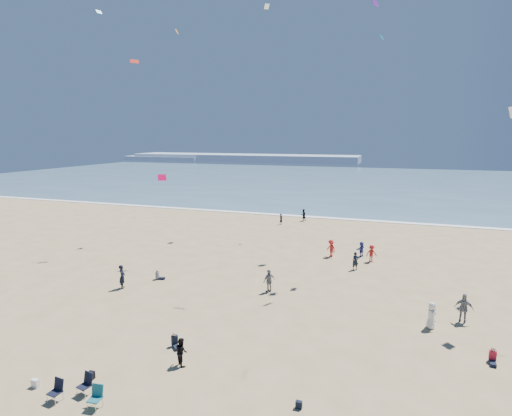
% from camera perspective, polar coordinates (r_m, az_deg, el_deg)
% --- Properties ---
extents(ocean, '(220.00, 100.00, 0.06)m').
position_cam_1_polar(ocean, '(107.88, 14.10, 3.67)').
color(ocean, '#476B84').
rests_on(ocean, ground).
extents(surf_line, '(220.00, 1.20, 0.08)m').
position_cam_1_polar(surf_line, '(58.72, 9.87, -1.39)').
color(surf_line, white).
rests_on(surf_line, ground).
extents(headland_far, '(110.00, 20.00, 3.20)m').
position_cam_1_polar(headland_far, '(194.72, -1.87, 7.19)').
color(headland_far, '#7A8EA8').
rests_on(headland_far, ground).
extents(headland_near, '(40.00, 14.00, 2.00)m').
position_cam_1_polar(headland_near, '(207.94, -12.81, 6.96)').
color(headland_near, '#7A8EA8').
rests_on(headland_near, ground).
extents(standing_flyers, '(27.89, 45.91, 1.91)m').
position_cam_1_polar(standing_flyers, '(28.90, 7.67, -11.83)').
color(standing_flyers, gray).
rests_on(standing_flyers, ground).
extents(seated_group, '(24.22, 22.81, 0.84)m').
position_cam_1_polar(seated_group, '(20.47, -3.82, -23.07)').
color(seated_group, silver).
rests_on(seated_group, ground).
extents(chair_cluster, '(2.66, 1.48, 1.00)m').
position_cam_1_polar(chair_cluster, '(21.00, -24.12, -22.81)').
color(chair_cluster, black).
rests_on(chair_cluster, ground).
extents(white_tote, '(0.35, 0.20, 0.40)m').
position_cam_1_polar(white_tote, '(22.97, -29.00, -21.05)').
color(white_tote, silver).
rests_on(white_tote, ground).
extents(black_backpack, '(0.30, 0.22, 0.38)m').
position_cam_1_polar(black_backpack, '(22.52, -22.46, -21.20)').
color(black_backpack, black).
rests_on(black_backpack, ground).
extents(navy_bag, '(0.28, 0.18, 0.34)m').
position_cam_1_polar(navy_bag, '(19.37, 6.14, -26.16)').
color(navy_bag, black).
rests_on(navy_bag, ground).
extents(kites_aloft, '(41.54, 45.64, 26.54)m').
position_cam_1_polar(kites_aloft, '(25.97, 22.00, 17.76)').
color(kites_aloft, '#0BABE5').
rests_on(kites_aloft, ground).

